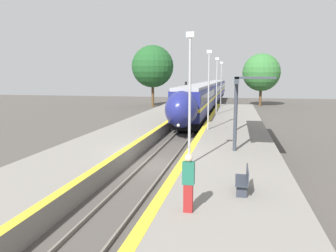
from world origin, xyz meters
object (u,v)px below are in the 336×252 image
(platform_bench, at_px, (244,180))
(lamppost_near, at_px, (190,92))
(train, at_px, (210,92))
(lamppost_farthest, at_px, (221,81))
(lamppost_mid, at_px, (209,85))
(person_waiting, at_px, (188,182))
(railway_signal, at_px, (186,94))
(lamppost_far, at_px, (217,83))

(platform_bench, xyz_separation_m, lamppost_near, (-2.44, 3.28, 2.96))
(train, xyz_separation_m, lamppost_farthest, (2.20, -8.95, 2.01))
(lamppost_mid, bearing_deg, platform_bench, -79.92)
(person_waiting, height_order, lamppost_mid, lamppost_mid)
(railway_signal, distance_m, lamppost_mid, 19.27)
(lamppost_far, distance_m, lamppost_farthest, 10.42)
(platform_bench, bearing_deg, lamppost_near, 126.62)
(platform_bench, relative_size, person_waiting, 0.80)
(train, bearing_deg, person_waiting, -86.32)
(person_waiting, xyz_separation_m, lamppost_farthest, (-0.73, 36.64, 2.47))
(train, distance_m, person_waiting, 45.69)
(platform_bench, relative_size, lamppost_far, 0.24)
(lamppost_far, bearing_deg, lamppost_farthest, 90.00)
(platform_bench, xyz_separation_m, lamppost_far, (-2.44, 24.12, 2.96))
(person_waiting, bearing_deg, platform_bench, 50.92)
(platform_bench, relative_size, lamppost_farthest, 0.24)
(platform_bench, relative_size, railway_signal, 0.34)
(train, height_order, lamppost_far, lamppost_far)
(train, xyz_separation_m, platform_bench, (4.63, -43.49, -0.95))
(person_waiting, xyz_separation_m, lamppost_near, (-0.73, 5.38, 2.47))
(person_waiting, relative_size, lamppost_far, 0.30)
(platform_bench, relative_size, lamppost_mid, 0.24)
(train, height_order, lamppost_farthest, lamppost_farthest)
(lamppost_near, height_order, lamppost_farthest, same)
(train, distance_m, lamppost_near, 40.32)
(platform_bench, bearing_deg, lamppost_mid, 100.08)
(lamppost_mid, distance_m, lamppost_farthest, 20.84)
(lamppost_far, xyz_separation_m, lamppost_farthest, (0.00, 10.42, 0.00))
(train, relative_size, platform_bench, 42.64)
(lamppost_near, relative_size, lamppost_farthest, 1.00)
(lamppost_near, distance_m, lamppost_mid, 10.42)
(person_waiting, distance_m, lamppost_farthest, 36.73)
(railway_signal, height_order, lamppost_farthest, lamppost_farthest)
(platform_bench, height_order, lamppost_far, lamppost_far)
(train, height_order, lamppost_mid, lamppost_mid)
(lamppost_near, bearing_deg, platform_bench, -53.38)
(person_waiting, bearing_deg, railway_signal, 98.76)
(railway_signal, relative_size, lamppost_mid, 0.70)
(train, relative_size, railway_signal, 14.61)
(lamppost_near, bearing_deg, lamppost_far, 90.00)
(lamppost_near, bearing_deg, lamppost_mid, 90.00)
(train, bearing_deg, platform_bench, -83.92)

